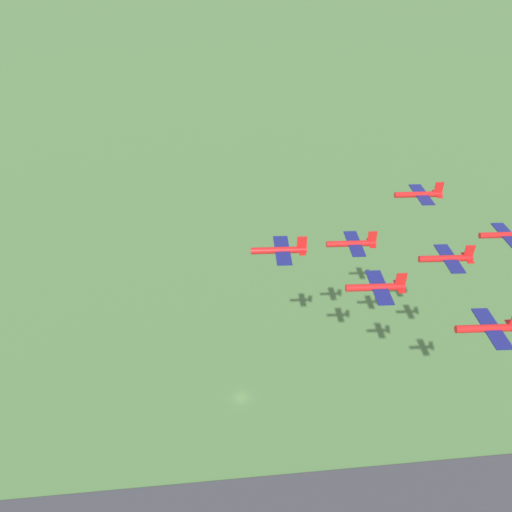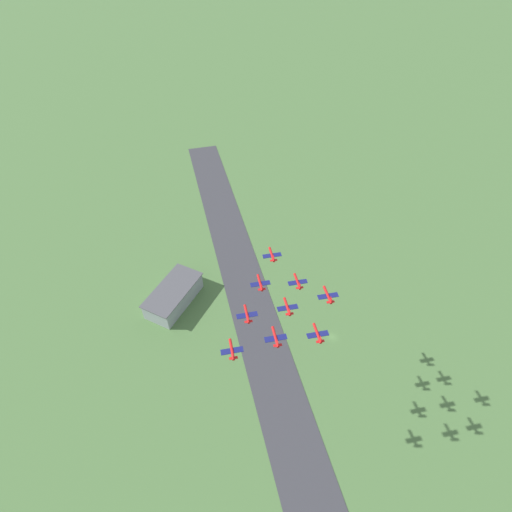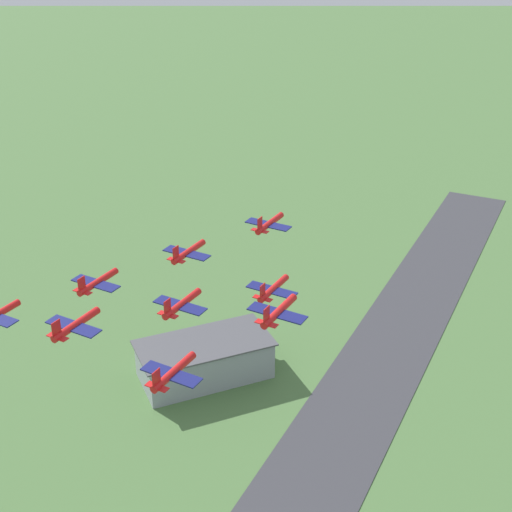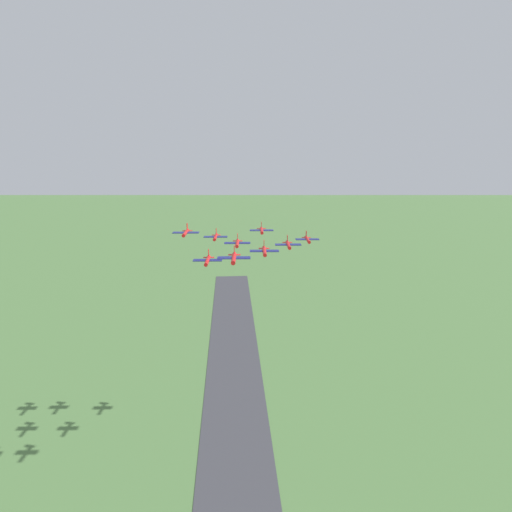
{
  "view_description": "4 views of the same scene",
  "coord_description": "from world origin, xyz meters",
  "px_view_note": "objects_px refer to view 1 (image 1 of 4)",
  "views": [
    {
      "loc": [
        -62.55,
        81.61,
        122.42
      ],
      "look_at": [
        -28.08,
        32.22,
        81.64
      ],
      "focal_mm": 35.0,
      "sensor_mm": 36.0,
      "label": 1
    },
    {
      "loc": [
        -139.33,
        -19.03,
        196.71
      ],
      "look_at": [
        -31.79,
        34.14,
        79.43
      ],
      "focal_mm": 28.0,
      "sensor_mm": 36.0,
      "label": 2
    },
    {
      "loc": [
        -74.96,
        -72.37,
        129.36
      ],
      "look_at": [
        -32.78,
        25.88,
        76.3
      ],
      "focal_mm": 50.0,
      "sensor_mm": 36.0,
      "label": 3
    },
    {
      "loc": [
        40.57,
        86.77,
        105.3
      ],
      "look_at": [
        -30.86,
        33.43,
        81.94
      ],
      "focal_mm": 28.0,
      "sensor_mm": 36.0,
      "label": 4
    }
  ],
  "objects_px": {
    "jet_1": "(378,287)",
    "jet_3": "(490,328)",
    "jet_2": "(353,243)",
    "jet_8": "(506,235)",
    "jet_0": "(281,250)",
    "jet_4": "(448,258)",
    "jet_5": "(420,194)"
  },
  "relations": [
    {
      "from": "jet_4",
      "to": "jet_2",
      "type": "bearing_deg",
      "value": 59.53
    },
    {
      "from": "jet_0",
      "to": "jet_2",
      "type": "distance_m",
      "value": 15.78
    },
    {
      "from": "jet_3",
      "to": "jet_4",
      "type": "bearing_deg",
      "value": 0.0
    },
    {
      "from": "jet_2",
      "to": "jet_8",
      "type": "distance_m",
      "value": 26.26
    },
    {
      "from": "jet_2",
      "to": "jet_4",
      "type": "height_order",
      "value": "jet_4"
    },
    {
      "from": "jet_0",
      "to": "jet_1",
      "type": "xyz_separation_m",
      "value": [
        -15.1,
        -1.89,
        -1.59
      ]
    },
    {
      "from": "jet_0",
      "to": "jet_1",
      "type": "bearing_deg",
      "value": -120.47
    },
    {
      "from": "jet_3",
      "to": "jet_5",
      "type": "distance_m",
      "value": 31.11
    },
    {
      "from": "jet_4",
      "to": "jet_5",
      "type": "bearing_deg",
      "value": -0.0
    },
    {
      "from": "jet_1",
      "to": "jet_3",
      "type": "xyz_separation_m",
      "value": [
        -15.1,
        -1.89,
        -1.31
      ]
    },
    {
      "from": "jet_1",
      "to": "jet_3",
      "type": "distance_m",
      "value": 15.28
    },
    {
      "from": "jet_2",
      "to": "jet_4",
      "type": "bearing_deg",
      "value": -120.47
    },
    {
      "from": "jet_1",
      "to": "jet_8",
      "type": "xyz_separation_m",
      "value": [
        -11.37,
        -28.24,
        -1.58
      ]
    },
    {
      "from": "jet_3",
      "to": "jet_4",
      "type": "xyz_separation_m",
      "value": [
        9.42,
        -12.23,
        0.56
      ]
    },
    {
      "from": "jet_0",
      "to": "jet_3",
      "type": "relative_size",
      "value": 1.0
    },
    {
      "from": "jet_4",
      "to": "jet_1",
      "type": "bearing_deg",
      "value": 120.47
    },
    {
      "from": "jet_8",
      "to": "jet_4",
      "type": "bearing_deg",
      "value": 120.47
    },
    {
      "from": "jet_0",
      "to": "jet_2",
      "type": "relative_size",
      "value": 1.0
    },
    {
      "from": "jet_0",
      "to": "jet_8",
      "type": "distance_m",
      "value": 40.23
    },
    {
      "from": "jet_3",
      "to": "jet_5",
      "type": "xyz_separation_m",
      "value": [
        18.83,
        -24.46,
        3.82
      ]
    },
    {
      "from": "jet_3",
      "to": "jet_5",
      "type": "relative_size",
      "value": 1.0
    },
    {
      "from": "jet_1",
      "to": "jet_4",
      "type": "height_order",
      "value": "jet_1"
    },
    {
      "from": "jet_0",
      "to": "jet_5",
      "type": "bearing_deg",
      "value": -59.53
    },
    {
      "from": "jet_5",
      "to": "jet_8",
      "type": "xyz_separation_m",
      "value": [
        -15.1,
        -1.89,
        -4.09
      ]
    },
    {
      "from": "jet_1",
      "to": "jet_3",
      "type": "relative_size",
      "value": 1.0
    },
    {
      "from": "jet_2",
      "to": "jet_3",
      "type": "xyz_separation_m",
      "value": [
        -24.52,
        10.34,
        1.24
      ]
    },
    {
      "from": "jet_0",
      "to": "jet_4",
      "type": "xyz_separation_m",
      "value": [
        -20.79,
        -16.01,
        -2.34
      ]
    },
    {
      "from": "jet_8",
      "to": "jet_2",
      "type": "bearing_deg",
      "value": 90.0
    },
    {
      "from": "jet_1",
      "to": "jet_2",
      "type": "bearing_deg",
      "value": 0.0
    },
    {
      "from": "jet_1",
      "to": "jet_5",
      "type": "bearing_deg",
      "value": -29.54
    },
    {
      "from": "jet_0",
      "to": "jet_4",
      "type": "bearing_deg",
      "value": -90.0
    },
    {
      "from": "jet_8",
      "to": "jet_5",
      "type": "bearing_deg",
      "value": 59.53
    }
  ]
}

